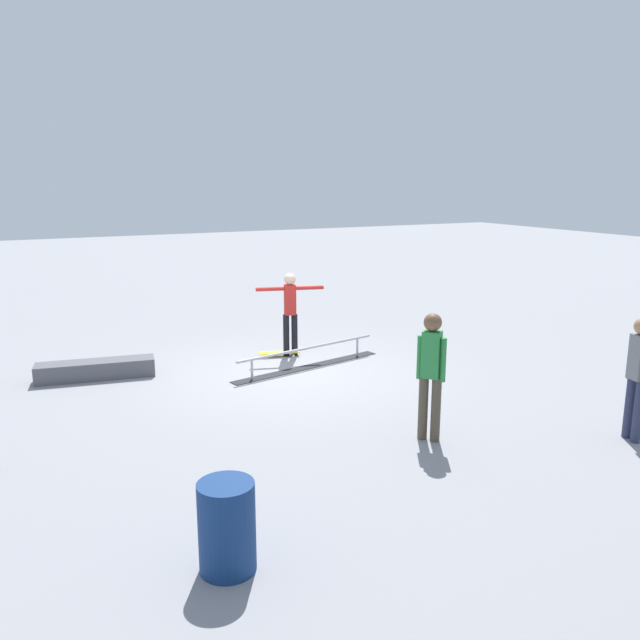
{
  "coord_description": "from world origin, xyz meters",
  "views": [
    {
      "loc": [
        4.45,
        10.11,
        3.43
      ],
      "look_at": [
        -0.43,
        0.35,
        1.0
      ],
      "focal_mm": 35.77,
      "sensor_mm": 36.0,
      "label": 1
    }
  ],
  "objects_px": {
    "skater_main": "(290,308)",
    "skateboard_main": "(279,353)",
    "bystander_green_shirt": "(431,370)",
    "trash_bin": "(227,527)",
    "skate_ledge": "(96,370)",
    "grind_rail": "(308,358)",
    "bystander_grey_shirt": "(638,372)"
  },
  "relations": [
    {
      "from": "bystander_grey_shirt",
      "to": "trash_bin",
      "type": "height_order",
      "value": "bystander_grey_shirt"
    },
    {
      "from": "bystander_green_shirt",
      "to": "trash_bin",
      "type": "height_order",
      "value": "bystander_green_shirt"
    },
    {
      "from": "skater_main",
      "to": "bystander_grey_shirt",
      "type": "relative_size",
      "value": 0.98
    },
    {
      "from": "grind_rail",
      "to": "skater_main",
      "type": "distance_m",
      "value": 1.18
    },
    {
      "from": "grind_rail",
      "to": "trash_bin",
      "type": "height_order",
      "value": "trash_bin"
    },
    {
      "from": "bystander_grey_shirt",
      "to": "grind_rail",
      "type": "bearing_deg",
      "value": 38.84
    },
    {
      "from": "skateboard_main",
      "to": "bystander_grey_shirt",
      "type": "bearing_deg",
      "value": -51.03
    },
    {
      "from": "bystander_grey_shirt",
      "to": "bystander_green_shirt",
      "type": "xyz_separation_m",
      "value": [
        2.44,
        -1.22,
        0.03
      ]
    },
    {
      "from": "bystander_grey_shirt",
      "to": "skateboard_main",
      "type": "bearing_deg",
      "value": 36.82
    },
    {
      "from": "grind_rail",
      "to": "trash_bin",
      "type": "distance_m",
      "value": 6.29
    },
    {
      "from": "trash_bin",
      "to": "skateboard_main",
      "type": "bearing_deg",
      "value": -116.7
    },
    {
      "from": "skateboard_main",
      "to": "bystander_grey_shirt",
      "type": "height_order",
      "value": "bystander_grey_shirt"
    },
    {
      "from": "skate_ledge",
      "to": "bystander_grey_shirt",
      "type": "relative_size",
      "value": 1.19
    },
    {
      "from": "skater_main",
      "to": "bystander_green_shirt",
      "type": "relative_size",
      "value": 0.95
    },
    {
      "from": "skate_ledge",
      "to": "skateboard_main",
      "type": "relative_size",
      "value": 2.42
    },
    {
      "from": "bystander_green_shirt",
      "to": "trash_bin",
      "type": "distance_m",
      "value": 3.74
    },
    {
      "from": "skateboard_main",
      "to": "bystander_green_shirt",
      "type": "bearing_deg",
      "value": -72.7
    },
    {
      "from": "bystander_grey_shirt",
      "to": "trash_bin",
      "type": "xyz_separation_m",
      "value": [
        5.78,
        0.36,
        -0.53
      ]
    },
    {
      "from": "skateboard_main",
      "to": "grind_rail",
      "type": "bearing_deg",
      "value": -63.06
    },
    {
      "from": "grind_rail",
      "to": "skate_ledge",
      "type": "height_order",
      "value": "grind_rail"
    },
    {
      "from": "skate_ledge",
      "to": "skateboard_main",
      "type": "distance_m",
      "value": 3.42
    },
    {
      "from": "grind_rail",
      "to": "bystander_green_shirt",
      "type": "relative_size",
      "value": 1.85
    },
    {
      "from": "skate_ledge",
      "to": "skateboard_main",
      "type": "height_order",
      "value": "skate_ledge"
    },
    {
      "from": "grind_rail",
      "to": "bystander_green_shirt",
      "type": "height_order",
      "value": "bystander_green_shirt"
    },
    {
      "from": "grind_rail",
      "to": "skateboard_main",
      "type": "distance_m",
      "value": 0.94
    },
    {
      "from": "grind_rail",
      "to": "skateboard_main",
      "type": "xyz_separation_m",
      "value": [
        0.2,
        -0.92,
        -0.1
      ]
    },
    {
      "from": "grind_rail",
      "to": "skater_main",
      "type": "bearing_deg",
      "value": -104.43
    },
    {
      "from": "skater_main",
      "to": "skateboard_main",
      "type": "relative_size",
      "value": 1.99
    },
    {
      "from": "bystander_green_shirt",
      "to": "bystander_grey_shirt",
      "type": "bearing_deg",
      "value": -154.74
    },
    {
      "from": "skater_main",
      "to": "skateboard_main",
      "type": "bearing_deg",
      "value": -173.6
    },
    {
      "from": "grind_rail",
      "to": "bystander_green_shirt",
      "type": "bearing_deg",
      "value": 78.12
    },
    {
      "from": "skate_ledge",
      "to": "bystander_green_shirt",
      "type": "relative_size",
      "value": 1.15
    }
  ]
}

